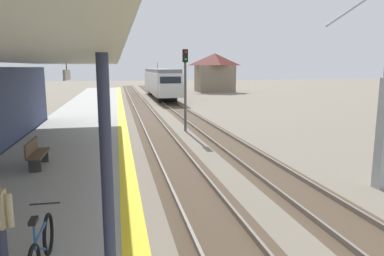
% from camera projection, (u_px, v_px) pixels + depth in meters
% --- Properties ---
extents(station_platform, '(5.00, 80.00, 0.91)m').
position_uv_depth(station_platform, '(77.00, 143.00, 17.26)').
color(station_platform, '#999993').
rests_on(station_platform, ground).
extents(track_pair_nearest_platform, '(2.34, 120.00, 0.16)m').
position_uv_depth(track_pair_nearest_platform, '(158.00, 133.00, 22.08)').
color(track_pair_nearest_platform, '#4C3D2D').
rests_on(track_pair_nearest_platform, ground).
extents(track_pair_middle, '(2.34, 120.00, 0.16)m').
position_uv_depth(track_pair_middle, '(210.00, 131.00, 22.78)').
color(track_pair_middle, '#4C3D2D').
rests_on(track_pair_middle, ground).
extents(approaching_train, '(2.93, 19.60, 4.76)m').
position_uv_depth(approaching_train, '(161.00, 82.00, 47.27)').
color(approaching_train, silver).
rests_on(approaching_train, ground).
extents(bicycle_beside_commuter, '(0.48, 1.82, 1.04)m').
position_uv_depth(bicycle_beside_commuter, '(42.00, 248.00, 5.53)').
color(bicycle_beside_commuter, black).
rests_on(bicycle_beside_commuter, station_platform).
extents(rail_signal_post, '(0.32, 0.34, 5.20)m').
position_uv_depth(rail_signal_post, '(185.00, 82.00, 22.43)').
color(rail_signal_post, '#4C4C4C').
rests_on(rail_signal_post, ground).
extents(catenary_pylon_far_side, '(5.00, 0.40, 7.50)m').
position_uv_depth(catenary_pylon_far_side, '(381.00, 82.00, 11.51)').
color(catenary_pylon_far_side, '#9EA3A8').
rests_on(catenary_pylon_far_side, ground).
extents(platform_bench, '(0.45, 1.60, 0.88)m').
position_uv_depth(platform_bench, '(36.00, 153.00, 11.38)').
color(platform_bench, brown).
rests_on(platform_bench, station_platform).
extents(distant_trackside_house, '(6.60, 5.28, 6.40)m').
position_uv_depth(distant_trackside_house, '(215.00, 72.00, 59.74)').
color(distant_trackside_house, '#7F705B').
rests_on(distant_trackside_house, ground).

